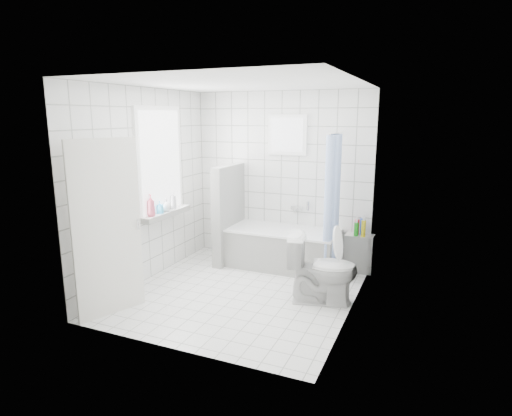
% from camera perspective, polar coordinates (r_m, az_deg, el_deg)
% --- Properties ---
extents(ground, '(3.00, 3.00, 0.00)m').
position_cam_1_polar(ground, '(5.63, -2.08, -11.16)').
color(ground, white).
rests_on(ground, ground).
extents(ceiling, '(3.00, 3.00, 0.00)m').
position_cam_1_polar(ceiling, '(5.18, -2.31, 16.29)').
color(ceiling, white).
rests_on(ceiling, ground).
extents(wall_back, '(2.80, 0.02, 2.60)m').
position_cam_1_polar(wall_back, '(6.62, 3.38, 4.09)').
color(wall_back, white).
rests_on(wall_back, ground).
extents(wall_front, '(2.80, 0.02, 2.60)m').
position_cam_1_polar(wall_front, '(3.98, -11.46, -1.55)').
color(wall_front, white).
rests_on(wall_front, ground).
extents(wall_left, '(0.02, 3.00, 2.60)m').
position_cam_1_polar(wall_left, '(5.98, -14.43, 2.86)').
color(wall_left, white).
rests_on(wall_left, ground).
extents(wall_right, '(0.02, 3.00, 2.60)m').
position_cam_1_polar(wall_right, '(4.83, 13.01, 0.79)').
color(wall_right, white).
rests_on(wall_right, ground).
extents(window_left, '(0.01, 0.90, 1.40)m').
position_cam_1_polar(window_left, '(6.15, -12.55, 6.03)').
color(window_left, white).
rests_on(window_left, wall_left).
extents(window_back, '(0.50, 0.01, 0.50)m').
position_cam_1_polar(window_back, '(6.49, 4.15, 9.68)').
color(window_back, white).
rests_on(window_back, wall_back).
extents(window_sill, '(0.18, 1.02, 0.08)m').
position_cam_1_polar(window_sill, '(6.24, -11.90, -0.75)').
color(window_sill, white).
rests_on(window_sill, wall_left).
extents(door, '(0.33, 0.76, 2.00)m').
position_cam_1_polar(door, '(5.02, -19.22, -2.67)').
color(door, silver).
rests_on(door, ground).
extents(bathtub, '(1.62, 0.77, 0.58)m').
position_cam_1_polar(bathtub, '(6.44, 3.60, -5.36)').
color(bathtub, white).
rests_on(bathtub, ground).
extents(partition_wall, '(0.15, 0.85, 1.50)m').
position_cam_1_polar(partition_wall, '(6.61, -3.66, -0.78)').
color(partition_wall, white).
rests_on(partition_wall, ground).
extents(tiled_ledge, '(0.40, 0.24, 0.55)m').
position_cam_1_polar(tiled_ledge, '(6.43, 13.58, -5.87)').
color(tiled_ledge, white).
rests_on(tiled_ledge, ground).
extents(toilet, '(0.92, 0.66, 0.85)m').
position_cam_1_polar(toilet, '(5.26, 8.81, -8.00)').
color(toilet, white).
rests_on(toilet, ground).
extents(curtain_rod, '(0.02, 0.80, 0.02)m').
position_cam_1_polar(curtain_rod, '(5.92, 10.70, 9.76)').
color(curtain_rod, silver).
rests_on(curtain_rod, wall_back).
extents(shower_curtain, '(0.14, 0.48, 1.78)m').
position_cam_1_polar(shower_curtain, '(5.89, 10.09, 0.95)').
color(shower_curtain, '#4B78DD').
rests_on(shower_curtain, curtain_rod).
extents(tub_faucet, '(0.18, 0.06, 0.06)m').
position_cam_1_polar(tub_faucet, '(6.57, 5.47, 0.02)').
color(tub_faucet, silver).
rests_on(tub_faucet, wall_back).
extents(sill_bottles, '(0.18, 0.67, 0.30)m').
position_cam_1_polar(sill_bottles, '(6.13, -12.41, 0.53)').
color(sill_bottles, '#D4526B').
rests_on(sill_bottles, window_sill).
extents(ledge_bottles, '(0.17, 0.17, 0.24)m').
position_cam_1_polar(ledge_bottles, '(6.29, 13.69, -2.58)').
color(ledge_bottles, '#F61D35').
rests_on(ledge_bottles, tiled_ledge).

